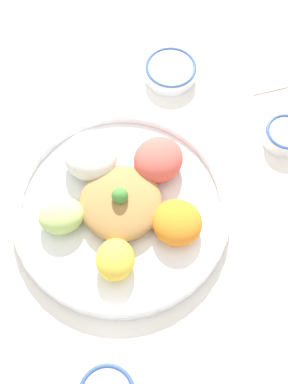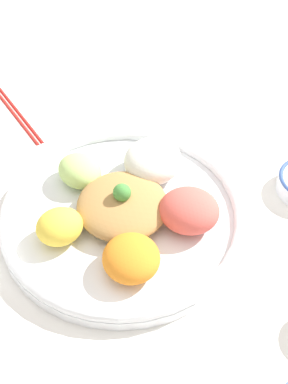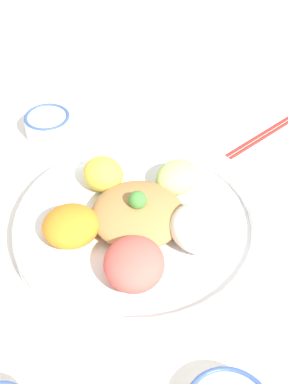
% 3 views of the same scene
% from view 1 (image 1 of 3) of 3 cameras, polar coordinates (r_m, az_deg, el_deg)
% --- Properties ---
extents(ground_plane, '(2.40, 2.40, 0.00)m').
position_cam_1_polar(ground_plane, '(0.88, -4.76, -2.17)').
color(ground_plane, white).
extents(salad_platter, '(0.42, 0.42, 0.09)m').
position_cam_1_polar(salad_platter, '(0.86, -2.86, -1.38)').
color(salad_platter, white).
rests_on(salad_platter, ground_plane).
extents(rice_bowl_blue, '(0.11, 0.11, 0.03)m').
position_cam_1_polar(rice_bowl_blue, '(1.03, 3.40, 15.11)').
color(rice_bowl_blue, white).
rests_on(rice_bowl_blue, ground_plane).
extents(sauce_bowl_dark, '(0.09, 0.09, 0.04)m').
position_cam_1_polar(sauce_bowl_dark, '(0.98, 17.46, 6.92)').
color(sauce_bowl_dark, white).
rests_on(sauce_bowl_dark, ground_plane).
extents(serving_spoon_main, '(0.10, 0.10, 0.01)m').
position_cam_1_polar(serving_spoon_main, '(1.04, 13.93, 12.22)').
color(serving_spoon_main, beige).
rests_on(serving_spoon_main, ground_plane).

